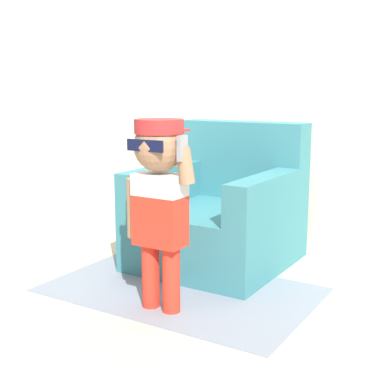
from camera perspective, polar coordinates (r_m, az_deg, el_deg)
ground_plane at (r=3.81m, az=-1.51°, el=-7.42°), size 10.00×10.00×0.00m
wall_back at (r=4.35m, az=4.65°, el=12.22°), size 10.00×0.05×2.60m
armchair at (r=3.75m, az=3.17°, el=-2.39°), size 0.95×1.03×0.97m
person_child at (r=2.83m, az=-3.51°, el=0.71°), size 0.43×0.32×1.05m
side_table at (r=4.22m, az=-5.29°, el=-2.07°), size 0.36×0.36×0.42m
rug at (r=3.30m, az=-1.19°, el=-10.33°), size 1.58×1.00×0.01m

